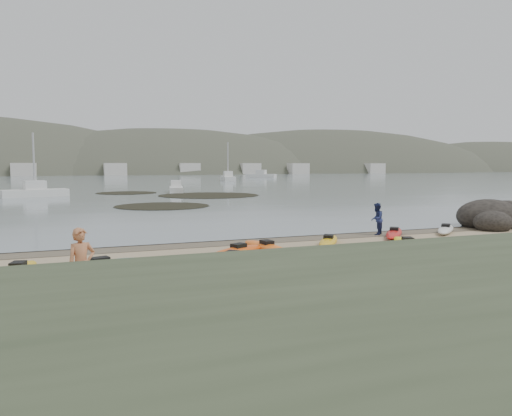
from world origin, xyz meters
name	(u,v)px	position (x,y,z in m)	size (l,w,h in m)	color
ground	(256,239)	(0.00, 0.00, 0.00)	(600.00, 600.00, 0.00)	tan
wet_sand	(258,240)	(0.00, -0.30, 0.00)	(60.00, 60.00, 0.00)	brown
water	(76,170)	(0.00, 300.00, 0.01)	(1200.00, 1200.00, 0.00)	slate
kayaks	(295,246)	(0.39, -3.51, 0.17)	(22.31, 6.78, 0.34)	yellow
person_west	(82,265)	(-8.16, -8.55, 0.97)	(0.71, 0.47, 1.95)	#BB734A
person_east	(377,219)	(6.26, -0.80, 0.81)	(0.79, 0.61, 1.62)	navy
rock_cluster	(499,222)	(14.87, -0.48, 0.26)	(5.44, 4.03, 1.92)	black
kelp_mats	(179,197)	(3.27, 31.44, 0.03)	(17.60, 28.78, 0.04)	black
moored_boats	(127,180)	(3.39, 78.32, 0.55)	(90.41, 70.29, 1.19)	silver
far_hills	(179,209)	(39.38, 193.97, -15.93)	(550.00, 135.00, 80.00)	#384235
far_town	(110,169)	(6.00, 145.00, 2.00)	(199.00, 5.00, 4.00)	beige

